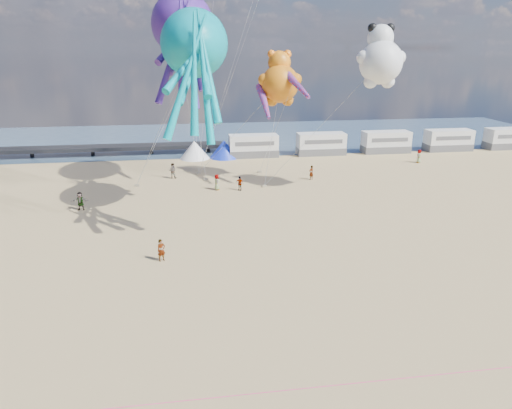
# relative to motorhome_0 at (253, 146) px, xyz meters

# --- Properties ---
(ground) EXTENTS (120.00, 120.00, 0.00)m
(ground) POSITION_rel_motorhome_0_xyz_m (-6.00, -40.00, -1.50)
(ground) COLOR tan
(ground) RESTS_ON ground
(water) EXTENTS (120.00, 120.00, 0.00)m
(water) POSITION_rel_motorhome_0_xyz_m (-6.00, 15.00, -1.48)
(water) COLOR #364E68
(water) RESTS_ON ground
(pier) EXTENTS (60.00, 3.00, 0.50)m
(pier) POSITION_rel_motorhome_0_xyz_m (-34.00, 4.00, -0.50)
(pier) COLOR black
(pier) RESTS_ON ground
(motorhome_0) EXTENTS (6.60, 2.50, 3.00)m
(motorhome_0) POSITION_rel_motorhome_0_xyz_m (0.00, 0.00, 0.00)
(motorhome_0) COLOR silver
(motorhome_0) RESTS_ON ground
(motorhome_1) EXTENTS (6.60, 2.50, 3.00)m
(motorhome_1) POSITION_rel_motorhome_0_xyz_m (9.50, 0.00, 0.00)
(motorhome_1) COLOR silver
(motorhome_1) RESTS_ON ground
(motorhome_2) EXTENTS (6.60, 2.50, 3.00)m
(motorhome_2) POSITION_rel_motorhome_0_xyz_m (19.00, 0.00, 0.00)
(motorhome_2) COLOR silver
(motorhome_2) RESTS_ON ground
(motorhome_3) EXTENTS (6.60, 2.50, 3.00)m
(motorhome_3) POSITION_rel_motorhome_0_xyz_m (28.50, 0.00, 0.00)
(motorhome_3) COLOR silver
(motorhome_3) RESTS_ON ground
(motorhome_4) EXTENTS (6.60, 2.50, 3.00)m
(motorhome_4) POSITION_rel_motorhome_0_xyz_m (38.00, 0.00, 0.00)
(motorhome_4) COLOR silver
(motorhome_4) RESTS_ON ground
(tent_white) EXTENTS (4.00, 4.00, 2.40)m
(tent_white) POSITION_rel_motorhome_0_xyz_m (-8.00, 0.00, -0.30)
(tent_white) COLOR white
(tent_white) RESTS_ON ground
(tent_blue) EXTENTS (4.00, 4.00, 2.40)m
(tent_blue) POSITION_rel_motorhome_0_xyz_m (-4.00, 0.00, -0.30)
(tent_blue) COLOR #1933CC
(tent_blue) RESTS_ON ground
(rope_line) EXTENTS (34.00, 0.03, 0.03)m
(rope_line) POSITION_rel_motorhome_0_xyz_m (-6.00, -45.00, -1.48)
(rope_line) COLOR #F2338C
(rope_line) RESTS_ON ground
(standing_person) EXTENTS (0.69, 0.60, 1.60)m
(standing_person) POSITION_rel_motorhome_0_xyz_m (-10.78, -31.17, -0.70)
(standing_person) COLOR tan
(standing_person) RESTS_ON ground
(beachgoer_0) EXTENTS (0.74, 0.72, 1.72)m
(beachgoer_0) POSITION_rel_motorhome_0_xyz_m (20.78, -6.52, -0.64)
(beachgoer_0) COLOR #7F6659
(beachgoer_0) RESTS_ON ground
(beachgoer_1) EXTENTS (0.95, 0.72, 1.76)m
(beachgoer_1) POSITION_rel_motorhome_0_xyz_m (-10.63, -9.58, -0.62)
(beachgoer_1) COLOR #7F6659
(beachgoer_1) RESTS_ON ground
(beachgoer_3) EXTENTS (1.13, 1.01, 1.52)m
(beachgoer_3) POSITION_rel_motorhome_0_xyz_m (-3.57, -15.34, -0.74)
(beachgoer_3) COLOR #7F6659
(beachgoer_3) RESTS_ON ground
(beachgoer_4) EXTENTS (1.02, 0.46, 1.70)m
(beachgoer_4) POSITION_rel_motorhome_0_xyz_m (-18.69, -19.33, -0.65)
(beachgoer_4) COLOR #7F6659
(beachgoer_4) RESTS_ON ground
(beachgoer_5) EXTENTS (1.56, 1.17, 1.64)m
(beachgoer_5) POSITION_rel_motorhome_0_xyz_m (4.88, -12.39, -0.68)
(beachgoer_5) COLOR #7F6659
(beachgoer_5) RESTS_ON ground
(beachgoer_6) EXTENTS (0.49, 0.66, 1.67)m
(beachgoer_6) POSITION_rel_motorhome_0_xyz_m (-5.91, -14.84, -0.66)
(beachgoer_6) COLOR #7F6659
(beachgoer_6) RESTS_ON ground
(sandbag_a) EXTENTS (0.50, 0.35, 0.22)m
(sandbag_a) POSITION_rel_motorhome_0_xyz_m (-14.39, -12.37, -1.39)
(sandbag_a) COLOR gray
(sandbag_a) RESTS_ON ground
(sandbag_b) EXTENTS (0.50, 0.35, 0.22)m
(sandbag_b) POSITION_rel_motorhome_0_xyz_m (-6.92, -11.06, -1.39)
(sandbag_b) COLOR gray
(sandbag_b) RESTS_ON ground
(sandbag_c) EXTENTS (0.50, 0.35, 0.22)m
(sandbag_c) POSITION_rel_motorhome_0_xyz_m (-0.81, -14.53, -1.39)
(sandbag_c) COLOR gray
(sandbag_c) RESTS_ON ground
(sandbag_d) EXTENTS (0.50, 0.35, 0.22)m
(sandbag_d) POSITION_rel_motorhome_0_xyz_m (-0.45, -8.61, -1.39)
(sandbag_d) COLOR gray
(sandbag_d) RESTS_ON ground
(sandbag_e) EXTENTS (0.50, 0.35, 0.22)m
(sandbag_e) POSITION_rel_motorhome_0_xyz_m (-7.66, -8.22, -1.39)
(sandbag_e) COLOR gray
(sandbag_e) RESTS_ON ground
(kite_octopus_teal) EXTENTS (6.59, 11.19, 11.98)m
(kite_octopus_teal) POSITION_rel_motorhome_0_xyz_m (-7.77, -21.82, 12.96)
(kite_octopus_teal) COLOR #0494A3
(kite_octopus_purple) EXTENTS (6.50, 11.77, 12.75)m
(kite_octopus_purple) POSITION_rel_motorhome_0_xyz_m (-8.68, -12.42, 14.79)
(kite_octopus_purple) COLOR #462184
(kite_panda) EXTENTS (5.32, 5.07, 6.84)m
(kite_panda) POSITION_rel_motorhome_0_xyz_m (9.38, -18.63, 11.36)
(kite_panda) COLOR white
(kite_teddy_orange) EXTENTS (5.40, 5.16, 6.76)m
(kite_teddy_orange) POSITION_rel_motorhome_0_xyz_m (1.14, -12.30, 9.07)
(kite_teddy_orange) COLOR orange
(windsock_left) EXTENTS (3.48, 6.23, 6.30)m
(windsock_left) POSITION_rel_motorhome_0_xyz_m (-8.10, -12.11, 10.86)
(windsock_left) COLOR red
(windsock_mid) EXTENTS (2.92, 6.29, 6.29)m
(windsock_mid) POSITION_rel_motorhome_0_xyz_m (2.11, -14.58, 9.45)
(windsock_mid) COLOR red
(windsock_right) EXTENTS (1.07, 5.59, 5.57)m
(windsock_right) POSITION_rel_motorhome_0_xyz_m (-0.79, -13.93, 7.41)
(windsock_right) COLOR red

